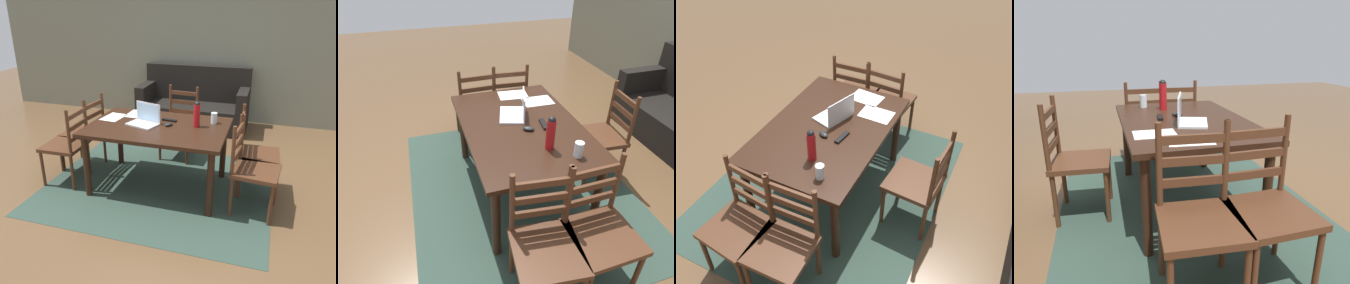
% 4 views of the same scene
% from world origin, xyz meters
% --- Properties ---
extents(ground_plane, '(14.00, 14.00, 0.00)m').
position_xyz_m(ground_plane, '(0.00, 0.00, 0.00)').
color(ground_plane, brown).
extents(area_rug, '(2.54, 2.10, 0.01)m').
position_xyz_m(area_rug, '(0.00, 0.00, 0.00)').
color(area_rug, '#2D4238').
rests_on(area_rug, ground).
extents(dining_table, '(1.50, 1.01, 0.74)m').
position_xyz_m(dining_table, '(0.00, 0.00, 0.65)').
color(dining_table, black).
rests_on(dining_table, ground).
extents(chair_left_near, '(0.45, 0.45, 0.95)m').
position_xyz_m(chair_left_near, '(-1.04, -0.20, 0.46)').
color(chair_left_near, '#4C2B19').
rests_on(chair_left_near, ground).
extents(chair_left_far, '(0.47, 0.47, 0.95)m').
position_xyz_m(chair_left_far, '(-1.04, 0.20, 0.46)').
color(chair_left_far, '#4C2B19').
rests_on(chair_left_far, ground).
extents(chair_far_head, '(0.47, 0.47, 0.95)m').
position_xyz_m(chair_far_head, '(0.00, 0.88, 0.46)').
color(chair_far_head, '#4C2B19').
rests_on(chair_far_head, ground).
extents(chair_right_near, '(0.49, 0.49, 0.95)m').
position_xyz_m(chair_right_near, '(1.04, -0.20, 0.46)').
color(chair_right_near, '#4C2B19').
rests_on(chair_right_near, ground).
extents(chair_right_far, '(0.45, 0.45, 0.95)m').
position_xyz_m(chair_right_far, '(1.04, 0.20, 0.46)').
color(chair_right_far, '#4C2B19').
rests_on(chair_right_far, ground).
extents(laptop, '(0.37, 0.31, 0.23)m').
position_xyz_m(laptop, '(-0.15, 0.01, 0.80)').
color(laptop, silver).
rests_on(laptop, dining_table).
extents(water_bottle, '(0.07, 0.07, 0.28)m').
position_xyz_m(water_bottle, '(0.41, 0.09, 0.89)').
color(water_bottle, '#A81419').
rests_on(water_bottle, dining_table).
extents(drinking_glass, '(0.07, 0.07, 0.12)m').
position_xyz_m(drinking_glass, '(0.57, 0.25, 0.80)').
color(drinking_glass, silver).
rests_on(drinking_glass, dining_table).
extents(computer_mouse, '(0.10, 0.12, 0.03)m').
position_xyz_m(computer_mouse, '(0.11, 0.03, 0.76)').
color(computer_mouse, black).
rests_on(computer_mouse, dining_table).
extents(tv_remote, '(0.17, 0.07, 0.02)m').
position_xyz_m(tv_remote, '(0.07, 0.18, 0.75)').
color(tv_remote, black).
rests_on(tv_remote, dining_table).
extents(paper_stack_left, '(0.24, 0.32, 0.00)m').
position_xyz_m(paper_stack_left, '(-0.59, 0.12, 0.74)').
color(paper_stack_left, white).
rests_on(paper_stack_left, dining_table).
extents(paper_stack_right, '(0.22, 0.30, 0.00)m').
position_xyz_m(paper_stack_right, '(-0.38, 0.31, 0.74)').
color(paper_stack_right, white).
rests_on(paper_stack_right, dining_table).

